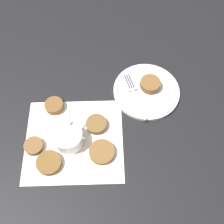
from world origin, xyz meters
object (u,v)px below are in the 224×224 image
object	(u,v)px
serving_plate	(146,91)
sauce_bowl	(69,138)
fritter_on_plate	(150,84)
fork	(133,91)

from	to	relation	value
serving_plate	sauce_bowl	bearing A→B (deg)	-133.64
serving_plate	fritter_on_plate	size ratio (longest dim) A/B	3.29
sauce_bowl	serving_plate	xyz separation A→B (m)	(0.21, 0.22, -0.02)
sauce_bowl	fork	bearing A→B (deg)	51.14
sauce_bowl	fritter_on_plate	bearing A→B (deg)	47.19
sauce_bowl	fork	size ratio (longest dim) A/B	0.60
serving_plate	fritter_on_plate	bearing A→B (deg)	61.42
fritter_on_plate	fork	world-z (taller)	fritter_on_plate
sauce_bowl	fork	world-z (taller)	sauce_bowl
fork	serving_plate	bearing A→B (deg)	18.33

